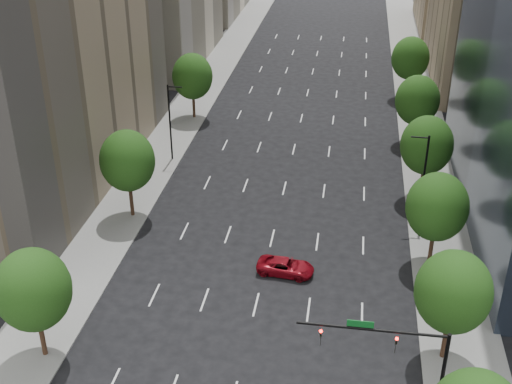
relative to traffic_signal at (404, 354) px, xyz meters
The scene contains 14 objects.
sidewalk_left 40.05m from the traffic_signal, 130.94° to the left, with size 6.00×200.00×0.15m, color slate.
sidewalk_right 30.84m from the traffic_signal, 80.59° to the left, with size 6.00×200.00×0.15m, color slate.
tree_right_1 6.96m from the traffic_signal, 59.96° to the left, with size 5.20×5.20×8.75m.
tree_right_2 18.34m from the traffic_signal, 79.09° to the left, with size 5.20×5.20×8.61m.
tree_right_3 30.21m from the traffic_signal, 83.40° to the left, with size 5.20×5.20×8.89m.
tree_right_4 44.14m from the traffic_signal, 85.49° to the left, with size 5.20×5.20×8.46m.
tree_right_5 60.11m from the traffic_signal, 86.69° to the left, with size 5.20×5.20×8.75m.
tree_left_0 24.62m from the traffic_signal, behind, with size 5.20×5.20×8.75m.
tree_left_1 32.96m from the traffic_signal, 138.11° to the left, with size 5.20×5.20×8.97m.
tree_left_2 53.91m from the traffic_signal, 117.07° to the left, with size 5.20×5.20×8.68m.
streetlight_rn 25.17m from the traffic_signal, 83.37° to the left, with size 1.70×0.20×9.00m.
streetlight_ln 42.42m from the traffic_signal, 124.40° to the left, with size 1.70×0.20×9.00m.
traffic_signal is the anchor object (origin of this frame).
car_red_far 17.60m from the traffic_signal, 120.75° to the left, with size 2.22×4.82×1.34m, color maroon.
Camera 1 is at (6.31, -1.59, 32.66)m, focal length 46.55 mm.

